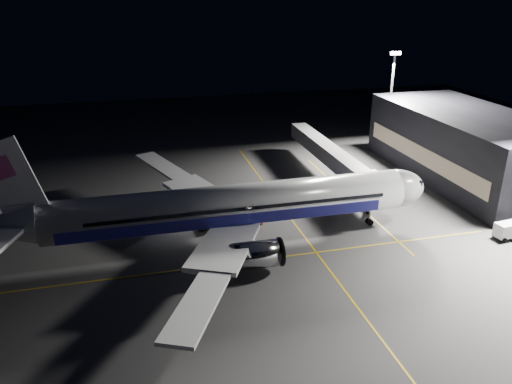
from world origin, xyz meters
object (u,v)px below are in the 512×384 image
object	(u,v)px
service_truck	(510,230)
safety_cone_a	(234,225)
airliner	(224,207)
safety_cone_c	(262,222)
floodlight_mast_north	(391,93)
baggage_tug	(185,209)
jet_bridge	(333,157)
safety_cone_b	(243,209)

from	to	relation	value
service_truck	safety_cone_a	distance (m)	38.39
airliner	safety_cone_c	xyz separation A→B (m)	(6.35, 4.00, -4.87)
floodlight_mast_north	baggage_tug	size ratio (longest dim) A/B	6.94
jet_bridge	safety_cone_c	xyz separation A→B (m)	(-16.73, -14.06, -4.29)
floodlight_mast_north	safety_cone_b	size ratio (longest dim) A/B	31.76
safety_cone_c	baggage_tug	bearing A→B (deg)	148.24
service_truck	safety_cone_a	xyz separation A→B (m)	(-36.21, 12.71, -0.95)
jet_bridge	airliner	bearing A→B (deg)	-141.96
safety_cone_b	safety_cone_c	bearing A→B (deg)	-72.48
jet_bridge	safety_cone_b	world-z (taller)	jet_bridge
airliner	baggage_tug	world-z (taller)	airliner
service_truck	safety_cone_b	xyz separation A→B (m)	(-33.75, 18.04, -0.94)
airliner	safety_cone_b	world-z (taller)	airliner
service_truck	safety_cone_b	bearing A→B (deg)	146.45
safety_cone_c	floodlight_mast_north	bearing A→B (deg)	38.86
floodlight_mast_north	safety_cone_a	bearing A→B (deg)	-144.25
jet_bridge	safety_cone_a	world-z (taller)	jet_bridge
safety_cone_c	safety_cone_b	bearing A→B (deg)	107.52
floodlight_mast_north	service_truck	size ratio (longest dim) A/B	4.33
airliner	safety_cone_a	xyz separation A→B (m)	(2.20, 4.00, -4.85)
floodlight_mast_north	safety_cone_b	distance (m)	44.54
safety_cone_a	airliner	bearing A→B (deg)	-118.81
jet_bridge	floodlight_mast_north	distance (m)	24.06
service_truck	baggage_tug	world-z (taller)	service_truck
jet_bridge	floodlight_mast_north	xyz separation A→B (m)	(18.00, 13.93, 7.79)
safety_cone_b	floodlight_mast_north	bearing A→B (deg)	31.90
baggage_tug	safety_cone_c	bearing A→B (deg)	-12.52
safety_cone_a	safety_cone_c	world-z (taller)	safety_cone_a
airliner	baggage_tug	bearing A→B (deg)	111.57
service_truck	baggage_tug	distance (m)	46.70
service_truck	safety_cone_b	size ratio (longest dim) A/B	7.33
airliner	jet_bridge	distance (m)	29.31
jet_bridge	safety_cone_a	bearing A→B (deg)	-146.05
service_truck	safety_cone_a	world-z (taller)	service_truck
baggage_tug	safety_cone_c	distance (m)	12.36
safety_cone_c	safety_cone_a	bearing A→B (deg)	180.00
safety_cone_b	safety_cone_c	world-z (taller)	safety_cone_b
jet_bridge	service_truck	distance (m)	31.03
safety_cone_a	floodlight_mast_north	bearing A→B (deg)	35.75
safety_cone_b	safety_cone_c	xyz separation A→B (m)	(1.68, -5.33, -0.03)
jet_bridge	safety_cone_a	distance (m)	25.53
airliner	safety_cone_b	size ratio (longest dim) A/B	94.33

